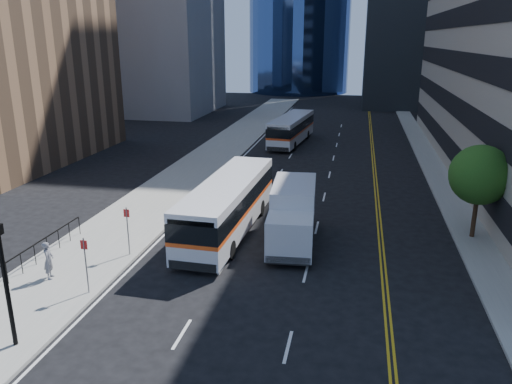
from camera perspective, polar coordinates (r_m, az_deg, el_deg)
ground at (r=22.18m, az=3.84°, el=-11.35°), size 160.00×160.00×0.00m
sidewalk_west at (r=47.37m, az=-4.65°, el=4.32°), size 5.00×90.00×0.15m
sidewalk_east at (r=46.03m, az=19.42°, el=3.01°), size 2.00×90.00×0.15m
street_tree at (r=28.95m, az=24.24°, el=1.78°), size 3.20×3.20×5.10m
lamp_post at (r=19.26m, az=-26.74°, el=-8.86°), size 0.28×0.28×4.56m
bus_front at (r=28.04m, az=-3.19°, el=-1.41°), size 2.98×11.80×3.02m
bus_rear at (r=52.44m, az=4.09°, el=7.23°), size 3.56×11.17×2.83m
box_truck at (r=26.48m, az=4.22°, el=-2.56°), size 2.69×6.67×3.13m
pedestrian at (r=24.47m, az=-22.62°, el=-7.20°), size 0.61×0.74×1.75m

